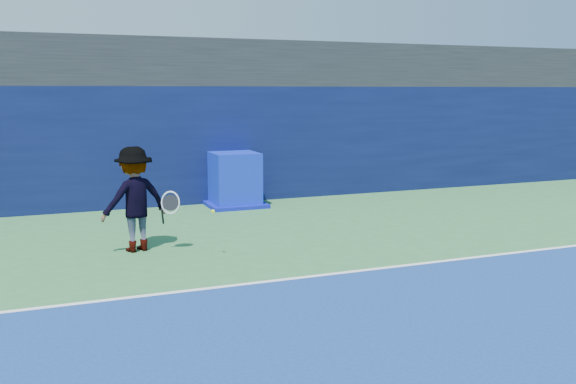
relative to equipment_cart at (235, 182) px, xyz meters
The scene contains 7 objects.
ground 9.57m from the equipment_cart, 97.04° to the right, with size 80.00×80.00×0.00m, color #33713B.
baseline 6.61m from the equipment_cart, 100.24° to the right, with size 24.00×0.10×0.01m, color white.
stadium_band 3.79m from the equipment_cart, 120.12° to the left, with size 36.00×3.00×1.20m, color black.
back_wall_assembly 1.79m from the equipment_cart, 139.08° to the left, with size 36.00×1.03×3.00m.
equipment_cart is the anchor object (origin of this frame).
tennis_player 4.83m from the equipment_cart, 128.97° to the right, with size 1.45×1.01×1.91m.
tennis_ball 5.15m from the equipment_cart, 111.16° to the right, with size 0.07×0.07×0.07m.
Camera 1 is at (-3.52, -5.91, 2.90)m, focal length 40.00 mm.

